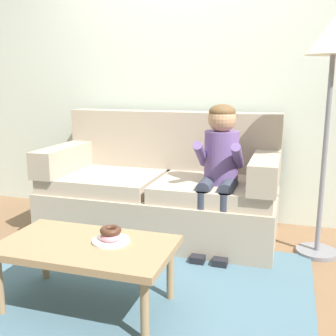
# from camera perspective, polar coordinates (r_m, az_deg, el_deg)

# --- Properties ---
(ground) EXTENTS (10.00, 10.00, 0.00)m
(ground) POSITION_cam_1_polar(r_m,az_deg,el_deg) (2.76, -5.02, -15.13)
(ground) COLOR brown
(wall_back) EXTENTS (8.00, 0.10, 2.80)m
(wall_back) POSITION_cam_1_polar(r_m,az_deg,el_deg) (3.78, 2.82, 14.24)
(wall_back) COLOR beige
(wall_back) RESTS_ON ground
(area_rug) EXTENTS (2.28, 1.84, 0.01)m
(area_rug) POSITION_cam_1_polar(r_m,az_deg,el_deg) (2.55, -7.24, -17.41)
(area_rug) COLOR #476675
(area_rug) RESTS_ON ground
(couch) EXTENTS (1.90, 0.90, 1.01)m
(couch) POSITION_cam_1_polar(r_m,az_deg,el_deg) (3.40, -0.85, -3.25)
(couch) COLOR tan
(couch) RESTS_ON ground
(coffee_table) EXTENTS (0.97, 0.55, 0.39)m
(coffee_table) POSITION_cam_1_polar(r_m,az_deg,el_deg) (2.31, -11.53, -11.42)
(coffee_table) COLOR #937551
(coffee_table) RESTS_ON ground
(person_child) EXTENTS (0.34, 0.58, 1.10)m
(person_child) POSITION_cam_1_polar(r_m,az_deg,el_deg) (3.00, 7.33, 0.72)
(person_child) COLOR #664C84
(person_child) RESTS_ON ground
(plate) EXTENTS (0.21, 0.21, 0.01)m
(plate) POSITION_cam_1_polar(r_m,az_deg,el_deg) (2.29, -8.12, -10.20)
(plate) COLOR white
(plate) RESTS_ON coffee_table
(donut) EXTENTS (0.17, 0.17, 0.04)m
(donut) POSITION_cam_1_polar(r_m,az_deg,el_deg) (2.28, -8.14, -9.62)
(donut) COLOR pink
(donut) RESTS_ON plate
(donut_second) EXTENTS (0.16, 0.16, 0.04)m
(donut_second) POSITION_cam_1_polar(r_m,az_deg,el_deg) (2.27, -8.17, -8.78)
(donut_second) COLOR #422619
(donut_second) RESTS_ON donut
(toy_controller) EXTENTS (0.23, 0.09, 0.05)m
(toy_controller) POSITION_cam_1_polar(r_m,az_deg,el_deg) (3.04, -12.07, -12.16)
(toy_controller) COLOR #339E56
(toy_controller) RESTS_ON ground
(floor_lamp) EXTENTS (0.38, 0.38, 1.70)m
(floor_lamp) POSITION_cam_1_polar(r_m,az_deg,el_deg) (3.02, 22.42, 14.59)
(floor_lamp) COLOR slate
(floor_lamp) RESTS_ON ground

